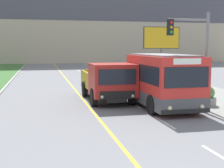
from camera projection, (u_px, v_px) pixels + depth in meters
name	position (u px, v px, depth m)	size (l,w,h in m)	color
apartment_block_background	(52.00, 4.00, 66.81)	(80.00, 8.04, 25.39)	#BCAD93
city_bus	(162.00, 81.00, 17.30)	(2.66, 6.02, 2.98)	red
dump_truck	(109.00, 82.00, 18.94)	(2.57, 6.51, 2.42)	black
car_distant	(98.00, 69.00, 38.20)	(1.80, 4.30, 1.45)	silver
traffic_light_mast	(195.00, 48.00, 15.89)	(2.28, 0.32, 5.15)	slate
billboard_large	(161.00, 40.00, 34.73)	(4.22, 0.24, 5.63)	#59595B
planter_round_near	(207.00, 97.00, 17.65)	(0.97, 0.97, 1.12)	gray
planter_round_second	(173.00, 87.00, 21.94)	(1.02, 1.02, 1.15)	gray
planter_round_third	(152.00, 80.00, 26.28)	(0.98, 0.98, 1.15)	gray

